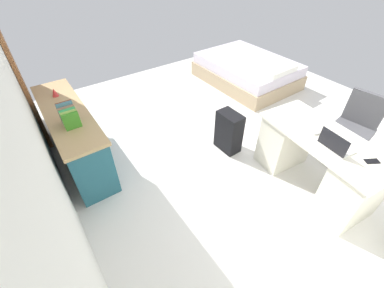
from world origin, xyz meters
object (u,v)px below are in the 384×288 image
(laptop, at_px, (335,145))
(cell_phone_near_laptop, at_px, (372,161))
(office_chair, at_px, (351,132))
(credenza, at_px, (74,136))
(suitcase_black, at_px, (229,132))
(computer_mouse, at_px, (316,132))
(bed, at_px, (247,71))
(figurine_small, at_px, (54,92))
(desk, at_px, (316,161))

(laptop, xyz_separation_m, cell_phone_near_laptop, (-0.32, -0.13, -0.04))
(office_chair, xyz_separation_m, laptop, (-0.20, 0.93, 0.38))
(office_chair, distance_m, credenza, 3.65)
(credenza, xyz_separation_m, cell_phone_near_laptop, (-2.58, -2.22, 0.36))
(suitcase_black, height_order, computer_mouse, computer_mouse)
(bed, bearing_deg, office_chair, 168.34)
(computer_mouse, xyz_separation_m, figurine_small, (2.44, 2.16, 0.08))
(credenza, xyz_separation_m, laptop, (-2.26, -2.09, 0.40))
(suitcase_black, bearing_deg, bed, -52.22)
(office_chair, height_order, computer_mouse, office_chair)
(computer_mouse, bearing_deg, suitcase_black, 25.58)
(office_chair, xyz_separation_m, bed, (2.42, -0.50, -0.18))
(laptop, relative_size, figurine_small, 3.02)
(suitcase_black, bearing_deg, office_chair, -132.05)
(cell_phone_near_laptop, bearing_deg, computer_mouse, 36.36)
(computer_mouse, distance_m, figurine_small, 3.26)
(office_chair, bearing_deg, credenza, 55.71)
(credenza, relative_size, bed, 0.94)
(credenza, distance_m, cell_phone_near_laptop, 3.42)
(bed, relative_size, computer_mouse, 19.22)
(figurine_small, bearing_deg, computer_mouse, -138.43)
(computer_mouse, bearing_deg, figurine_small, 47.88)
(credenza, xyz_separation_m, suitcase_black, (-1.01, -1.81, -0.10))
(suitcase_black, bearing_deg, computer_mouse, -161.81)
(suitcase_black, bearing_deg, credenza, 59.77)
(computer_mouse, relative_size, figurine_small, 0.91)
(office_chair, distance_m, bed, 2.48)
(cell_phone_near_laptop, bearing_deg, figurine_small, 67.02)
(bed, height_order, suitcase_black, suitcase_black)
(desk, distance_m, office_chair, 0.82)
(desk, xyz_separation_m, credenza, (2.11, 2.19, 0.00))
(credenza, relative_size, suitcase_black, 3.03)
(bed, distance_m, suitcase_black, 2.19)
(suitcase_black, bearing_deg, laptop, -168.53)
(desk, relative_size, computer_mouse, 15.04)
(laptop, bearing_deg, suitcase_black, 12.55)
(office_chair, bearing_deg, bed, -11.66)
(computer_mouse, bearing_deg, cell_phone_near_laptop, -168.01)
(office_chair, height_order, figurine_small, office_chair)
(office_chair, height_order, cell_phone_near_laptop, office_chair)
(desk, relative_size, laptop, 4.52)
(desk, bearing_deg, computer_mouse, 19.40)
(bed, bearing_deg, desk, 151.86)
(laptop, height_order, figurine_small, laptop)
(desk, relative_size, office_chair, 1.60)
(suitcase_black, bearing_deg, cell_phone_near_laptop, -166.64)
(laptop, height_order, cell_phone_near_laptop, laptop)
(credenza, height_order, bed, credenza)
(bed, distance_m, computer_mouse, 2.78)
(suitcase_black, relative_size, cell_phone_near_laptop, 4.36)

